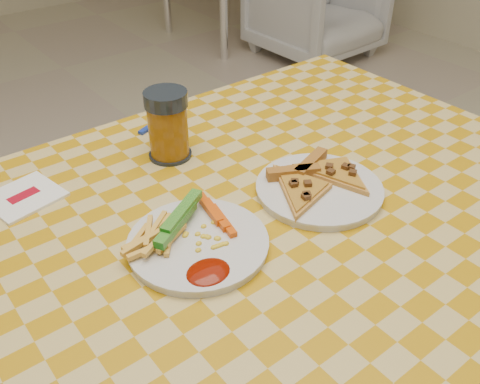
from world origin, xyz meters
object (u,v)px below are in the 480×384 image
object	(u,v)px
plate_left	(198,245)
plate_right	(319,190)
bg_chair	(318,0)
drink_glass	(168,126)
table	(241,253)

from	to	relation	value
plate_left	plate_right	xyz separation A→B (m)	(0.25, -0.01, 0.00)
bg_chair	plate_right	bearing A→B (deg)	-137.18
drink_glass	bg_chair	distance (m)	2.67
table	plate_left	bearing A→B (deg)	-171.36
table	bg_chair	distance (m)	2.81
plate_left	bg_chair	bearing A→B (deg)	40.86
plate_right	bg_chair	bearing A→B (deg)	44.47
table	drink_glass	xyz separation A→B (m)	(0.02, 0.24, 0.14)
plate_left	drink_glass	bearing A→B (deg)	66.65
bg_chair	plate_left	bearing A→B (deg)	-140.80
plate_right	bg_chair	xyz separation A→B (m)	(1.93, 1.89, -0.41)
table	plate_right	bearing A→B (deg)	-9.25
bg_chair	table	bearing A→B (deg)	-139.74
table	bg_chair	bearing A→B (deg)	41.91
drink_glass	bg_chair	bearing A→B (deg)	38.19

